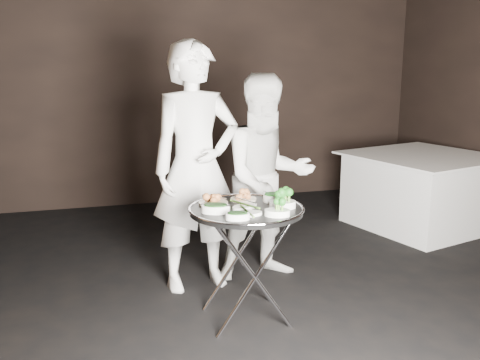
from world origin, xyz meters
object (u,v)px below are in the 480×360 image
object	(u,v)px
serving_tray	(246,210)
waiter_left	(196,168)
tray_stand	(246,259)
waiter_right	(267,178)
dining_table	(422,191)

from	to	relation	value
serving_tray	waiter_left	xyz separation A→B (m)	(-0.20, 0.66, 0.17)
tray_stand	serving_tray	distance (m)	0.35
waiter_right	dining_table	distance (m)	2.26
waiter_left	dining_table	bearing A→B (deg)	8.99
serving_tray	waiter_right	xyz separation A→B (m)	(0.38, 0.69, 0.05)
waiter_right	dining_table	size ratio (longest dim) A/B	1.21
tray_stand	waiter_left	distance (m)	0.86
serving_tray	waiter_right	size ratio (longest dim) A/B	0.46
tray_stand	waiter_right	distance (m)	0.88
tray_stand	waiter_left	size ratio (longest dim) A/B	0.41
serving_tray	waiter_left	distance (m)	0.71
tray_stand	waiter_right	xyz separation A→B (m)	(0.38, 0.69, 0.39)
dining_table	tray_stand	bearing A→B (deg)	-147.72
serving_tray	dining_table	distance (m)	2.90
dining_table	waiter_right	bearing A→B (deg)	-157.54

